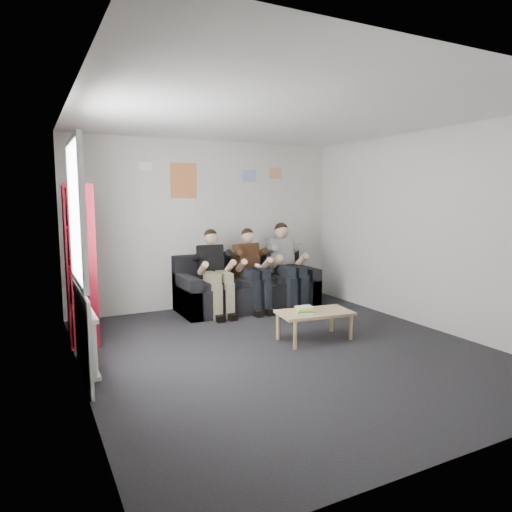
{
  "coord_description": "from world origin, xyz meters",
  "views": [
    {
      "loc": [
        -2.66,
        -4.51,
        1.8
      ],
      "look_at": [
        0.27,
        1.3,
        0.95
      ],
      "focal_mm": 32.0,
      "sensor_mm": 36.0,
      "label": 1
    }
  ],
  "objects_px": {
    "sofa": "(247,288)",
    "person_right": "(287,265)",
    "person_middle": "(252,270)",
    "bookshelf": "(81,263)",
    "person_left": "(215,272)",
    "coffee_table": "(315,315)"
  },
  "relations": [
    {
      "from": "coffee_table",
      "to": "person_left",
      "type": "relative_size",
      "value": 0.7
    },
    {
      "from": "person_right",
      "to": "person_middle",
      "type": "bearing_deg",
      "value": -172.15
    },
    {
      "from": "person_left",
      "to": "person_right",
      "type": "xyz_separation_m",
      "value": [
        1.26,
        -0.0,
        0.03
      ]
    },
    {
      "from": "person_middle",
      "to": "person_right",
      "type": "height_order",
      "value": "person_right"
    },
    {
      "from": "sofa",
      "to": "person_middle",
      "type": "xyz_separation_m",
      "value": [
        -0.0,
        -0.2,
        0.34
      ]
    },
    {
      "from": "sofa",
      "to": "person_left",
      "type": "relative_size",
      "value": 1.73
    },
    {
      "from": "sofa",
      "to": "person_right",
      "type": "distance_m",
      "value": 0.76
    },
    {
      "from": "sofa",
      "to": "person_right",
      "type": "xyz_separation_m",
      "value": [
        0.63,
        -0.21,
        0.37
      ]
    },
    {
      "from": "person_left",
      "to": "bookshelf",
      "type": "bearing_deg",
      "value": -162.37
    },
    {
      "from": "bookshelf",
      "to": "person_left",
      "type": "height_order",
      "value": "bookshelf"
    },
    {
      "from": "bookshelf",
      "to": "person_right",
      "type": "xyz_separation_m",
      "value": [
        3.21,
        0.35,
        -0.29
      ]
    },
    {
      "from": "sofa",
      "to": "person_right",
      "type": "height_order",
      "value": "person_right"
    },
    {
      "from": "bookshelf",
      "to": "person_left",
      "type": "bearing_deg",
      "value": 16.02
    },
    {
      "from": "bookshelf",
      "to": "coffee_table",
      "type": "height_order",
      "value": "bookshelf"
    },
    {
      "from": "sofa",
      "to": "coffee_table",
      "type": "relative_size",
      "value": 2.46
    },
    {
      "from": "sofa",
      "to": "bookshelf",
      "type": "bearing_deg",
      "value": -167.73
    },
    {
      "from": "coffee_table",
      "to": "person_middle",
      "type": "xyz_separation_m",
      "value": [
        -0.02,
        1.72,
        0.33
      ]
    },
    {
      "from": "coffee_table",
      "to": "person_left",
      "type": "distance_m",
      "value": 1.87
    },
    {
      "from": "bookshelf",
      "to": "coffee_table",
      "type": "distance_m",
      "value": 3.0
    },
    {
      "from": "person_middle",
      "to": "person_left",
      "type": "bearing_deg",
      "value": 171.73
    },
    {
      "from": "sofa",
      "to": "coffee_table",
      "type": "distance_m",
      "value": 1.92
    },
    {
      "from": "person_left",
      "to": "person_right",
      "type": "bearing_deg",
      "value": 7.02
    }
  ]
}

